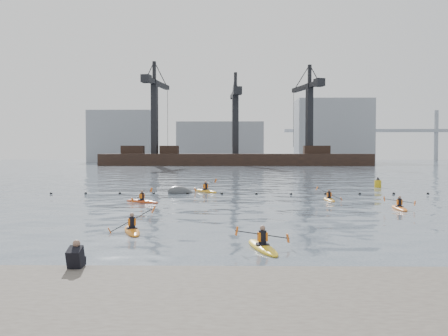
{
  "coord_description": "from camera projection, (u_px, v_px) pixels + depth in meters",
  "views": [
    {
      "loc": [
        -1.2,
        -18.72,
        3.72
      ],
      "look_at": [
        -1.59,
        7.63,
        2.8
      ],
      "focal_mm": 38.0,
      "sensor_mm": 36.0,
      "label": 1
    }
  ],
  "objects": [
    {
      "name": "float_line",
      "position": [
        239.0,
        194.0,
        41.34
      ],
      "size": [
        33.24,
        0.73,
        0.24
      ],
      "color": "black",
      "rests_on": "ground"
    },
    {
      "name": "kayaker_0",
      "position": [
        132.0,
        230.0,
        21.92
      ],
      "size": [
        2.13,
        3.17,
        1.27
      ],
      "rotation": [
        0.0,
        0.0,
        0.31
      ],
      "color": "orange",
      "rests_on": "ground"
    },
    {
      "name": "kayaker_4",
      "position": [
        399.0,
        208.0,
        30.62
      ],
      "size": [
        2.05,
        3.05,
        0.97
      ],
      "rotation": [
        0.0,
        0.0,
        3.06
      ],
      "color": "orange",
      "rests_on": "ground"
    },
    {
      "name": "nav_buoy",
      "position": [
        378.0,
        184.0,
        48.96
      ],
      "size": [
        0.7,
        0.7,
        1.27
      ],
      "color": "gold",
      "rests_on": "ground"
    },
    {
      "name": "skyline",
      "position": [
        241.0,
        136.0,
        168.63
      ],
      "size": [
        141.0,
        28.0,
        22.0
      ],
      "color": "gray",
      "rests_on": "ground"
    },
    {
      "name": "quay",
      "position": [
        289.0,
        331.0,
        9.82
      ],
      "size": [
        18.0,
        7.12,
        1.77
      ],
      "color": "#4C443D",
      "rests_on": "ground"
    },
    {
      "name": "kayaker_2",
      "position": [
        142.0,
        201.0,
        34.69
      ],
      "size": [
        2.97,
        2.23,
        1.12
      ],
      "rotation": [
        0.0,
        0.0,
        1.0
      ],
      "color": "#BF3C12",
      "rests_on": "ground"
    },
    {
      "name": "kayaker_1",
      "position": [
        263.0,
        246.0,
        18.07
      ],
      "size": [
        2.12,
        3.26,
        1.02
      ],
      "rotation": [
        0.0,
        0.0,
        0.24
      ],
      "color": "yellow",
      "rests_on": "ground"
    },
    {
      "name": "mooring_buoy",
      "position": [
        181.0,
        193.0,
        42.19
      ],
      "size": [
        3.06,
        2.67,
        1.73
      ],
      "primitive_type": "ellipsoid",
      "rotation": [
        0.0,
        0.21,
        0.55
      ],
      "color": "#3D3F42",
      "rests_on": "ground"
    },
    {
      "name": "ground",
      "position": [
        261.0,
        245.0,
        18.81
      ],
      "size": [
        400.0,
        400.0,
        0.0
      ],
      "primitive_type": "plane",
      "color": "#384151",
      "rests_on": "ground"
    },
    {
      "name": "barge_pier",
      "position": [
        235.0,
        158.0,
        128.67
      ],
      "size": [
        72.0,
        19.3,
        29.5
      ],
      "color": "black",
      "rests_on": "ground"
    },
    {
      "name": "kayaker_5",
      "position": [
        206.0,
        191.0,
        43.7
      ],
      "size": [
        2.66,
        3.29,
        1.3
      ],
      "rotation": [
        0.0,
        0.0,
        0.63
      ],
      "color": "orange",
      "rests_on": "ground"
    },
    {
      "name": "kayaker_3",
      "position": [
        329.0,
        199.0,
        36.08
      ],
      "size": [
        2.05,
        2.94,
        1.18
      ],
      "rotation": [
        0.0,
        0.0,
        0.01
      ],
      "color": "orange",
      "rests_on": "ground"
    }
  ]
}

